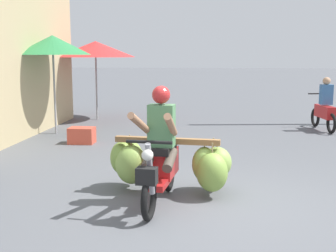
# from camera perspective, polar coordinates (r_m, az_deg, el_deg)

# --- Properties ---
(ground_plane) EXTENTS (120.00, 120.00, 0.00)m
(ground_plane) POSITION_cam_1_polar(r_m,az_deg,el_deg) (5.90, 6.54, -10.57)
(ground_plane) COLOR #56595E
(motorbike_main_loaded) EXTENTS (1.83, 1.89, 1.58)m
(motorbike_main_loaded) POSITION_cam_1_polar(r_m,az_deg,el_deg) (6.31, 0.23, -4.50)
(motorbike_main_loaded) COLOR black
(motorbike_main_loaded) RESTS_ON ground
(motorbike_distant_ahead_left) EXTENTS (0.53, 1.61, 1.40)m
(motorbike_distant_ahead_left) POSITION_cam_1_polar(r_m,az_deg,el_deg) (12.38, 19.34, 2.06)
(motorbike_distant_ahead_left) COLOR black
(motorbike_distant_ahead_left) RESTS_ON ground
(market_umbrella_near_shop) EXTENTS (1.87, 1.87, 2.44)m
(market_umbrella_near_shop) POSITION_cam_1_polar(r_m,az_deg,el_deg) (11.49, -14.49, 9.95)
(market_umbrella_near_shop) COLOR #99999E
(market_umbrella_near_shop) RESTS_ON ground
(market_umbrella_further_along) EXTENTS (2.39, 2.39, 2.37)m
(market_umbrella_further_along) POSITION_cam_1_polar(r_m,az_deg,el_deg) (13.81, -9.22, 9.64)
(market_umbrella_further_along) COLOR #99999E
(market_umbrella_further_along) RESTS_ON ground
(produce_crate) EXTENTS (0.56, 0.40, 0.36)m
(produce_crate) POSITION_cam_1_polar(r_m,az_deg,el_deg) (10.23, -10.93, -1.19)
(produce_crate) COLOR #CC4C38
(produce_crate) RESTS_ON ground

